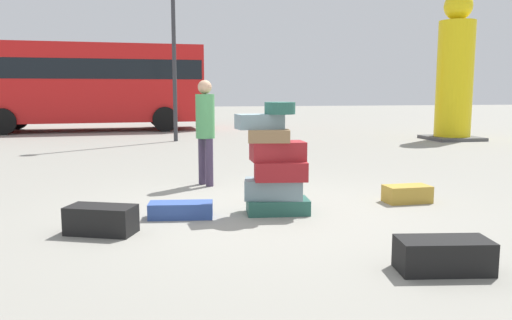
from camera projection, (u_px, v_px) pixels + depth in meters
ground_plane at (259, 211)px, 6.51m from camera, size 80.00×80.00×0.00m
suitcase_tower at (275, 166)px, 6.32m from camera, size 0.91×0.57×1.38m
suitcase_charcoal_white_trunk at (277, 193)px, 7.25m from camera, size 0.72×0.58×0.16m
suitcase_black_behind_tower at (443, 255)px, 4.34m from camera, size 0.82×0.47×0.28m
suitcase_tan_left_side at (407, 194)px, 7.01m from camera, size 0.62×0.35×0.23m
suitcase_black_right_side at (101, 220)px, 5.49m from camera, size 0.80×0.59×0.30m
suitcase_navy_foreground_far at (181, 210)px, 6.17m from camera, size 0.79×0.39×0.19m
person_bearded_onlooker at (205, 124)px, 8.15m from camera, size 0.30×0.32×1.68m
yellow_dummy_statue at (455, 75)px, 15.52m from camera, size 1.49×1.49×4.39m
parked_bus at (87, 81)px, 19.02m from camera, size 8.50×3.22×3.15m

